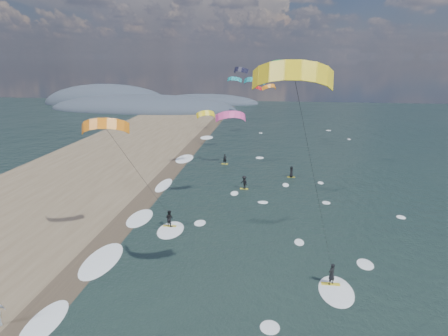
# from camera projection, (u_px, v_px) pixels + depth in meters

# --- Properties ---
(ground) EXTENTS (260.00, 260.00, 0.00)m
(ground) POSITION_uv_depth(u_px,v_px,m) (216.00, 317.00, 25.40)
(ground) COLOR black
(ground) RESTS_ON ground
(wet_sand_strip) EXTENTS (3.00, 240.00, 0.00)m
(wet_sand_strip) POSITION_uv_depth(u_px,v_px,m) (109.00, 238.00, 36.39)
(wet_sand_strip) COLOR #382D23
(wet_sand_strip) RESTS_ON ground
(coastal_hills) EXTENTS (80.00, 41.00, 15.00)m
(coastal_hills) POSITION_uv_depth(u_px,v_px,m) (137.00, 106.00, 133.46)
(coastal_hills) COLOR #3D4756
(coastal_hills) RESTS_ON ground
(kitesurfer_near_a) EXTENTS (7.78, 8.35, 17.20)m
(kitesurfer_near_a) POSITION_uv_depth(u_px,v_px,m) (304.00, 126.00, 20.91)
(kitesurfer_near_a) COLOR gold
(kitesurfer_near_a) RESTS_ON ground
(kitesurfer_near_b) EXTENTS (7.16, 8.62, 12.89)m
(kitesurfer_near_b) POSITION_uv_depth(u_px,v_px,m) (126.00, 160.00, 32.81)
(kitesurfer_near_b) COLOR gold
(kitesurfer_near_b) RESTS_ON ground
(far_kitesurfers) EXTENTS (11.65, 12.53, 1.82)m
(far_kitesurfers) POSITION_uv_depth(u_px,v_px,m) (254.00, 175.00, 53.09)
(far_kitesurfers) COLOR gold
(far_kitesurfers) RESTS_ON ground
(bg_kite_field) EXTENTS (14.12, 74.65, 8.70)m
(bg_kite_field) POSITION_uv_depth(u_px,v_px,m) (253.00, 81.00, 73.20)
(bg_kite_field) COLOR teal
(bg_kite_field) RESTS_ON ground
(shoreline_surf) EXTENTS (2.40, 79.40, 0.11)m
(shoreline_surf) POSITION_uv_depth(u_px,v_px,m) (138.00, 219.00, 40.75)
(shoreline_surf) COLOR white
(shoreline_surf) RESTS_ON ground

